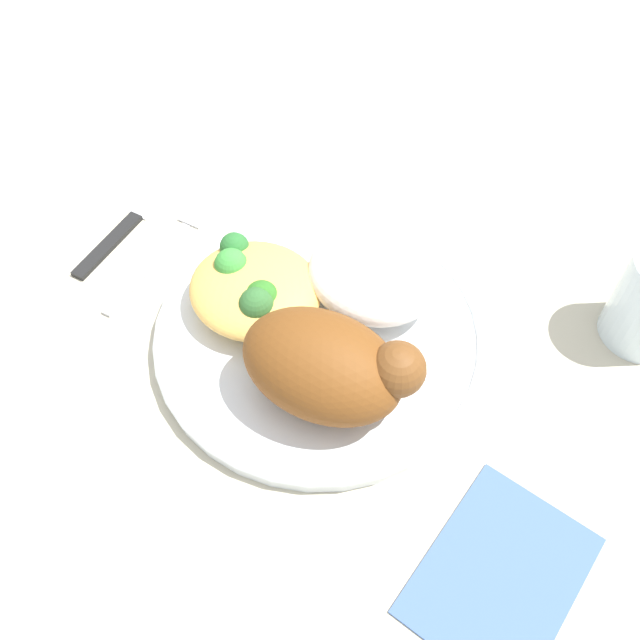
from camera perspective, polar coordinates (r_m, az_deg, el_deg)
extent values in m
plane|color=#C0B99E|center=(0.54, 0.00, -1.58)|extent=(2.00, 2.00, 0.00)
cylinder|color=white|center=(0.54, 0.00, -1.24)|extent=(0.25, 0.25, 0.01)
torus|color=white|center=(0.53, 0.00, -0.89)|extent=(0.25, 0.25, 0.01)
ellipsoid|color=brown|center=(0.47, 0.16, -3.71)|extent=(0.11, 0.08, 0.07)
sphere|color=brown|center=(0.46, 6.29, -3.98)|extent=(0.04, 0.04, 0.04)
ellipsoid|color=white|center=(0.53, 4.43, 3.77)|extent=(0.10, 0.09, 0.04)
ellipsoid|color=#EBB354|center=(0.53, -5.22, 2.49)|extent=(0.10, 0.09, 0.03)
sphere|color=#2B6E30|center=(0.55, -6.93, 5.88)|extent=(0.02, 0.02, 0.02)
sphere|color=#326730|center=(0.51, -5.16, 1.26)|extent=(0.03, 0.03, 0.03)
sphere|color=green|center=(0.54, -7.21, 4.46)|extent=(0.03, 0.03, 0.03)
sphere|color=#317525|center=(0.52, -4.72, 1.77)|extent=(0.03, 0.03, 0.03)
cube|color=#B2B2B7|center=(0.60, -13.56, 4.48)|extent=(0.01, 0.11, 0.01)
cube|color=#B2B2B7|center=(0.64, -9.78, 8.67)|extent=(0.02, 0.03, 0.00)
cube|color=black|center=(0.62, -16.84, 5.96)|extent=(0.02, 0.08, 0.01)
cube|color=silver|center=(0.67, -11.71, 11.18)|extent=(0.02, 0.11, 0.00)
cube|color=#47669E|center=(0.47, 14.40, -19.33)|extent=(0.11, 0.13, 0.00)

